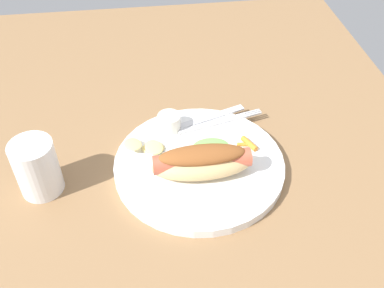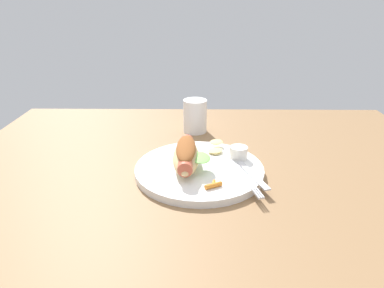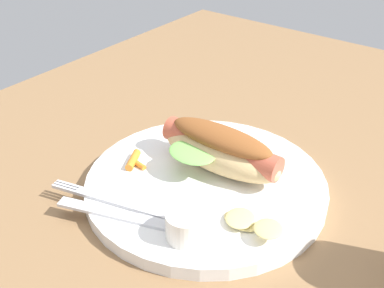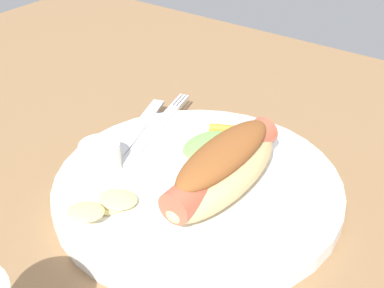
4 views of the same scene
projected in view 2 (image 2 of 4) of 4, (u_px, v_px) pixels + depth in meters
ground_plane at (206, 173)px, 78.14cm from camera, size 120.00×90.00×1.80cm
plate at (199, 170)px, 75.93cm from camera, size 28.37×28.37×1.60cm
hot_dog at (186, 155)px, 74.49cm from camera, size 8.13×16.06×5.54cm
sauce_ramekin at (239, 153)px, 78.69cm from camera, size 4.09×4.09×2.94cm
fork at (245, 177)px, 70.89cm from camera, size 5.15×16.29×0.40cm
knife at (251, 173)px, 72.41cm from camera, size 6.03×14.33×0.36cm
chips_pile at (216, 148)px, 82.98cm from camera, size 4.93×7.87×1.69cm
carrot_garnish at (213, 185)px, 67.23cm from camera, size 3.63×3.37×0.98cm
drinking_cup at (195, 116)px, 97.81cm from camera, size 6.72×6.72×9.42cm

